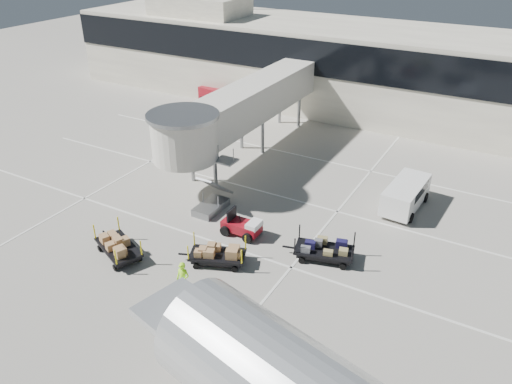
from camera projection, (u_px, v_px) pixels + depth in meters
ground at (183, 255)px, 28.86m from camera, size 140.00×140.00×0.00m
lane_markings at (253, 186)px, 36.27m from camera, size 40.00×30.00×0.02m
terminal at (358, 67)px, 49.93m from camera, size 64.00×12.11×15.20m
jet_bridge at (234, 111)px, 37.90m from camera, size 5.70×20.40×6.03m
baggage_tug at (242, 226)px, 30.48m from camera, size 2.43×1.54×1.58m
suitcase_cart at (325, 251)px, 28.23m from camera, size 4.15×2.44×1.59m
box_cart_near at (218, 254)px, 27.87m from camera, size 3.84×2.59×1.49m
box_cart_far at (119, 247)px, 28.45m from camera, size 4.03×2.83×1.58m
ground_worker at (183, 279)px, 25.33m from camera, size 0.78×0.58×1.95m
minivan at (406, 193)px, 33.18m from camera, size 2.36×4.90×1.82m
belt_loader at (218, 96)px, 52.53m from camera, size 4.52×2.34×2.08m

